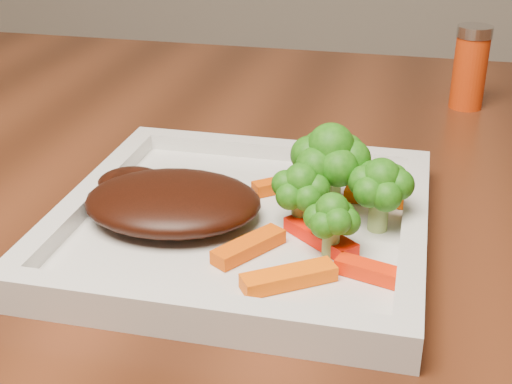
# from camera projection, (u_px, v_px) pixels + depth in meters

# --- Properties ---
(plate) EXTENTS (0.27, 0.27, 0.01)m
(plate) POSITION_uv_depth(u_px,v_px,m) (243.00, 227.00, 0.54)
(plate) COLOR silver
(plate) RESTS_ON dining_table
(steak) EXTENTS (0.14, 0.12, 0.03)m
(steak) POSITION_uv_depth(u_px,v_px,m) (173.00, 202.00, 0.53)
(steak) COLOR black
(steak) RESTS_ON plate
(broccoli_0) EXTENTS (0.07, 0.07, 0.07)m
(broccoli_0) POSITION_uv_depth(u_px,v_px,m) (330.00, 169.00, 0.54)
(broccoli_0) COLOR #2F7112
(broccoli_0) RESTS_ON plate
(broccoli_1) EXTENTS (0.06, 0.06, 0.06)m
(broccoli_1) POSITION_uv_depth(u_px,v_px,m) (380.00, 190.00, 0.51)
(broccoli_1) COLOR #187814
(broccoli_1) RESTS_ON plate
(broccoli_2) EXTENTS (0.05, 0.05, 0.06)m
(broccoli_2) POSITION_uv_depth(u_px,v_px,m) (332.00, 216.00, 0.48)
(broccoli_2) COLOR #2F6F12
(broccoli_2) RESTS_ON plate
(broccoli_3) EXTENTS (0.06, 0.06, 0.06)m
(broccoli_3) POSITION_uv_depth(u_px,v_px,m) (301.00, 189.00, 0.52)
(broccoli_3) COLOR #196C12
(broccoli_3) RESTS_ON plate
(carrot_0) EXTENTS (0.06, 0.05, 0.01)m
(carrot_0) POSITION_uv_depth(u_px,v_px,m) (289.00, 277.00, 0.46)
(carrot_0) COLOR #FF5D04
(carrot_0) RESTS_ON plate
(carrot_1) EXTENTS (0.05, 0.03, 0.01)m
(carrot_1) POSITION_uv_depth(u_px,v_px,m) (374.00, 272.00, 0.46)
(carrot_1) COLOR #F22603
(carrot_1) RESTS_ON plate
(carrot_2) EXTENTS (0.04, 0.06, 0.01)m
(carrot_2) POSITION_uv_depth(u_px,v_px,m) (249.00, 247.00, 0.49)
(carrot_2) COLOR #E84E03
(carrot_2) RESTS_ON plate
(carrot_3) EXTENTS (0.06, 0.02, 0.01)m
(carrot_3) POSITION_uv_depth(u_px,v_px,m) (383.00, 197.00, 0.56)
(carrot_3) COLOR #ED5503
(carrot_3) RESTS_ON plate
(carrot_4) EXTENTS (0.05, 0.04, 0.01)m
(carrot_4) POSITION_uv_depth(u_px,v_px,m) (282.00, 184.00, 0.58)
(carrot_4) COLOR #DB4703
(carrot_4) RESTS_ON plate
(carrot_5) EXTENTS (0.06, 0.05, 0.01)m
(carrot_5) POSITION_uv_depth(u_px,v_px,m) (320.00, 237.00, 0.50)
(carrot_5) COLOR #FF1604
(carrot_5) RESTS_ON plate
(spice_shaker) EXTENTS (0.04, 0.04, 0.09)m
(spice_shaker) POSITION_uv_depth(u_px,v_px,m) (470.00, 68.00, 0.79)
(spice_shaker) COLOR red
(spice_shaker) RESTS_ON dining_table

